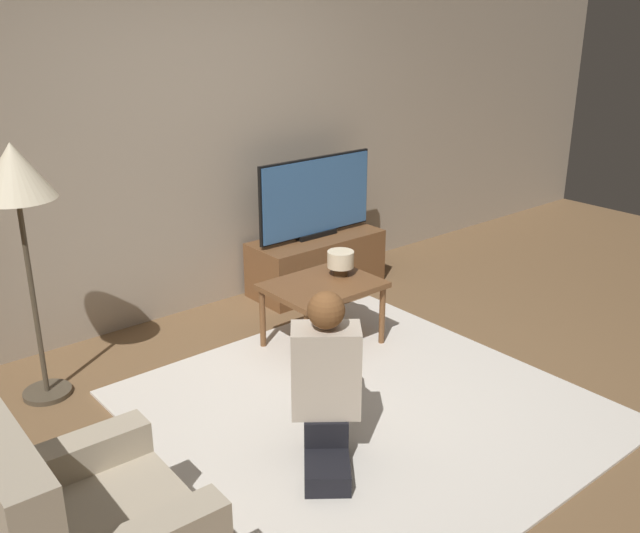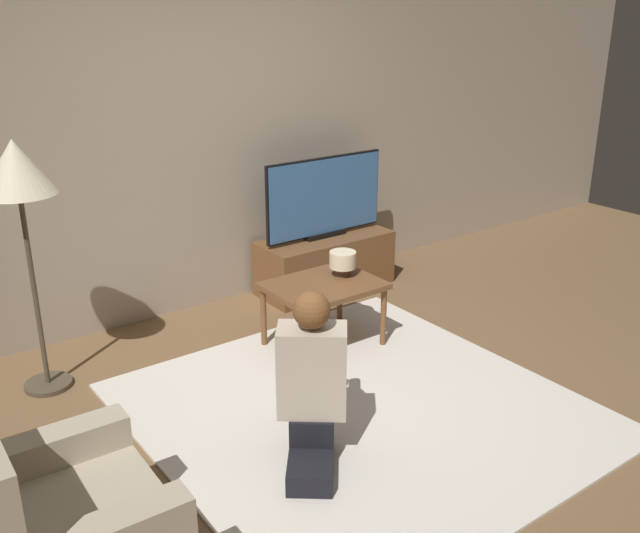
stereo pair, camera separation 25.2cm
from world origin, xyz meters
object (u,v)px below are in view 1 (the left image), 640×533
(tv, at_px, (316,197))
(floor_lamp, at_px, (16,184))
(person_kneeling, at_px, (326,379))
(table_lamp, at_px, (341,261))
(coffee_table, at_px, (323,291))

(tv, height_order, floor_lamp, floor_lamp)
(person_kneeling, distance_m, table_lamp, 1.42)
(floor_lamp, relative_size, person_kneeling, 1.67)
(floor_lamp, bearing_deg, tv, 6.96)
(floor_lamp, distance_m, table_lamp, 2.06)
(table_lamp, bearing_deg, coffee_table, -168.46)
(tv, distance_m, floor_lamp, 2.38)
(tv, bearing_deg, table_lamp, -119.17)
(coffee_table, height_order, table_lamp, table_lamp)
(floor_lamp, bearing_deg, person_kneeling, -60.39)
(tv, relative_size, table_lamp, 5.95)
(tv, relative_size, person_kneeling, 1.18)
(coffee_table, bearing_deg, tv, 52.96)
(tv, xyz_separation_m, table_lamp, (-0.45, -0.80, -0.20))
(floor_lamp, bearing_deg, coffee_table, -18.53)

